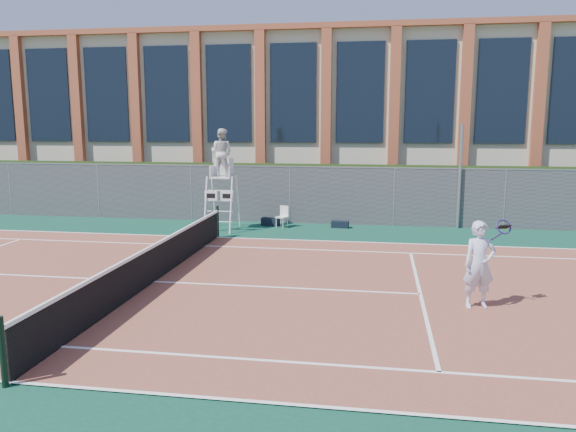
# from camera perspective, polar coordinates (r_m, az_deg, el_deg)

# --- Properties ---
(ground) EXTENTS (120.00, 120.00, 0.00)m
(ground) POSITION_cam_1_polar(r_m,az_deg,el_deg) (14.26, -13.48, -6.62)
(ground) COLOR #233814
(apron) EXTENTS (36.00, 20.00, 0.01)m
(apron) POSITION_cam_1_polar(r_m,az_deg,el_deg) (15.15, -12.03, -5.59)
(apron) COLOR #0D3D2D
(apron) RESTS_ON ground
(tennis_court) EXTENTS (23.77, 10.97, 0.02)m
(tennis_court) POSITION_cam_1_polar(r_m,az_deg,el_deg) (14.25, -13.48, -6.54)
(tennis_court) COLOR brown
(tennis_court) RESTS_ON apron
(tennis_net) EXTENTS (0.10, 11.30, 1.10)m
(tennis_net) POSITION_cam_1_polar(r_m,az_deg,el_deg) (14.12, -13.56, -4.52)
(tennis_net) COLOR black
(tennis_net) RESTS_ON ground
(fence) EXTENTS (40.00, 0.06, 2.20)m
(fence) POSITION_cam_1_polar(r_m,az_deg,el_deg) (22.26, -4.90, 2.22)
(fence) COLOR #595E60
(fence) RESTS_ON ground
(hedge) EXTENTS (40.00, 1.40, 2.20)m
(hedge) POSITION_cam_1_polar(r_m,az_deg,el_deg) (23.42, -4.19, 2.59)
(hedge) COLOR black
(hedge) RESTS_ON ground
(building) EXTENTS (45.00, 10.60, 8.22)m
(building) POSITION_cam_1_polar(r_m,az_deg,el_deg) (31.04, -0.83, 9.91)
(building) COLOR beige
(building) RESTS_ON ground
(steel_pole) EXTENTS (0.12, 0.12, 3.86)m
(steel_pole) POSITION_cam_1_polar(r_m,az_deg,el_deg) (21.62, 17.04, 3.84)
(steel_pole) COLOR #9EA0A5
(steel_pole) RESTS_ON ground
(umpire_chair) EXTENTS (1.04, 1.60, 3.73)m
(umpire_chair) POSITION_cam_1_polar(r_m,az_deg,el_deg) (20.49, -6.76, 6.14)
(umpire_chair) COLOR white
(umpire_chair) RESTS_ON ground
(plastic_chair) EXTENTS (0.50, 0.50, 0.80)m
(plastic_chair) POSITION_cam_1_polar(r_m,az_deg,el_deg) (21.03, -0.50, 0.12)
(plastic_chair) COLOR silver
(plastic_chair) RESTS_ON apron
(sports_bag_near) EXTENTS (0.74, 0.46, 0.30)m
(sports_bag_near) POSITION_cam_1_polar(r_m,az_deg,el_deg) (21.41, -1.79, -0.59)
(sports_bag_near) COLOR black
(sports_bag_near) RESTS_ON apron
(sports_bag_far) EXTENTS (0.66, 0.33, 0.25)m
(sports_bag_far) POSITION_cam_1_polar(r_m,az_deg,el_deg) (21.06, 5.31, -0.85)
(sports_bag_far) COLOR black
(sports_bag_far) RESTS_ON apron
(tennis_player) EXTENTS (1.06, 0.75, 1.85)m
(tennis_player) POSITION_cam_1_polar(r_m,az_deg,el_deg) (12.42, 18.87, -4.68)
(tennis_player) COLOR silver
(tennis_player) RESTS_ON tennis_court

